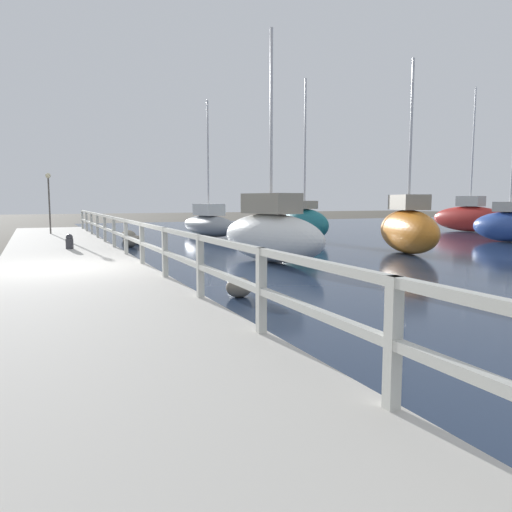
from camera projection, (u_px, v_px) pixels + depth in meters
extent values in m
plane|color=#4C473D|center=(74.00, 282.00, 11.50)|extent=(120.00, 120.00, 0.00)
cube|color=beige|center=(74.00, 275.00, 11.48)|extent=(3.36, 36.00, 0.35)
cube|color=beige|center=(393.00, 343.00, 3.63)|extent=(0.10, 0.10, 0.99)
cube|color=beige|center=(261.00, 291.00, 5.73)|extent=(0.10, 0.10, 0.99)
cube|color=beige|center=(200.00, 266.00, 7.84)|extent=(0.10, 0.10, 0.99)
cube|color=beige|center=(165.00, 252.00, 9.94)|extent=(0.10, 0.10, 0.99)
cube|color=beige|center=(142.00, 243.00, 12.04)|extent=(0.10, 0.10, 0.99)
cube|color=beige|center=(126.00, 237.00, 14.14)|extent=(0.10, 0.10, 0.99)
cube|color=beige|center=(114.00, 232.00, 16.24)|extent=(0.10, 0.10, 0.99)
cube|color=beige|center=(105.00, 228.00, 18.35)|extent=(0.10, 0.10, 0.99)
cube|color=beige|center=(97.00, 225.00, 20.45)|extent=(0.10, 0.10, 0.99)
cube|color=beige|center=(91.00, 223.00, 22.55)|extent=(0.10, 0.10, 0.99)
cube|color=beige|center=(87.00, 221.00, 24.65)|extent=(0.10, 0.10, 0.99)
cube|color=beige|center=(82.00, 219.00, 26.75)|extent=(0.10, 0.10, 0.99)
cube|color=beige|center=(142.00, 224.00, 11.99)|extent=(0.09, 32.50, 0.08)
cube|color=beige|center=(142.00, 243.00, 12.04)|extent=(0.09, 32.50, 0.08)
ellipsoid|color=gray|center=(129.00, 236.00, 22.89)|extent=(0.65, 0.59, 0.49)
ellipsoid|color=slate|center=(128.00, 235.00, 23.43)|extent=(0.64, 0.57, 0.48)
ellipsoid|color=slate|center=(239.00, 287.00, 9.71)|extent=(0.52, 0.47, 0.39)
ellipsoid|color=gray|center=(136.00, 240.00, 21.36)|extent=(0.51, 0.46, 0.38)
ellipsoid|color=#666056|center=(130.00, 242.00, 20.00)|extent=(0.58, 0.52, 0.43)
cylinder|color=#333338|center=(70.00, 244.00, 15.67)|extent=(0.23, 0.23, 0.32)
sphere|color=#333338|center=(69.00, 237.00, 15.65)|extent=(0.21, 0.21, 0.21)
cylinder|color=#514C47|center=(49.00, 206.00, 22.67)|extent=(0.07, 0.07, 2.51)
sphere|color=beige|center=(48.00, 176.00, 22.52)|extent=(0.23, 0.23, 0.23)
ellipsoid|color=orange|center=(408.00, 231.00, 17.64)|extent=(2.60, 4.49, 1.54)
cube|color=#9E937F|center=(409.00, 202.00, 17.52)|extent=(1.39, 1.87, 0.53)
cylinder|color=silver|center=(411.00, 135.00, 17.26)|extent=(0.09, 0.09, 5.16)
ellipsoid|color=#2D4C9E|center=(509.00, 227.00, 22.39)|extent=(2.06, 3.63, 1.35)
cube|color=beige|center=(510.00, 207.00, 22.29)|extent=(1.22, 1.25, 0.44)
ellipsoid|color=#1E707A|center=(304.00, 225.00, 23.04)|extent=(1.65, 3.24, 1.47)
cube|color=#9E937F|center=(304.00, 205.00, 22.93)|extent=(0.93, 1.19, 0.37)
cylinder|color=silver|center=(305.00, 144.00, 22.63)|extent=(0.09, 0.09, 5.82)
ellipsoid|color=red|center=(470.00, 219.00, 29.70)|extent=(1.37, 5.45, 1.50)
cube|color=beige|center=(471.00, 201.00, 29.58)|extent=(0.82, 1.62, 0.60)
cylinder|color=silver|center=(473.00, 147.00, 29.23)|extent=(0.09, 0.09, 6.88)
ellipsoid|color=gray|center=(209.00, 226.00, 25.76)|extent=(1.92, 5.95, 1.09)
cube|color=silver|center=(209.00, 210.00, 25.67)|extent=(1.14, 2.11, 0.59)
cylinder|color=silver|center=(208.00, 159.00, 25.38)|extent=(0.09, 0.09, 5.77)
ellipsoid|color=white|center=(271.00, 238.00, 15.19)|extent=(2.25, 4.77, 1.47)
cube|color=#9E937F|center=(271.00, 203.00, 15.08)|extent=(1.31, 2.05, 0.61)
cylinder|color=silver|center=(271.00, 122.00, 14.81)|extent=(0.09, 0.09, 5.41)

